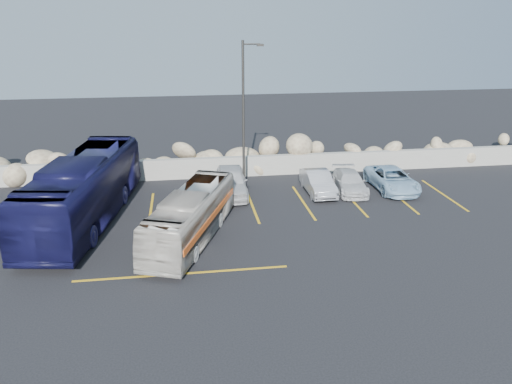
{
  "coord_description": "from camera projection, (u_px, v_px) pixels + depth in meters",
  "views": [
    {
      "loc": [
        -0.7,
        -16.67,
        9.15
      ],
      "look_at": [
        2.36,
        4.0,
        1.76
      ],
      "focal_mm": 35.0,
      "sensor_mm": 36.0,
      "label": 1
    }
  ],
  "objects": [
    {
      "name": "car_d",
      "position": [
        392.0,
        179.0,
        27.65
      ],
      "size": [
        1.99,
        4.32,
        1.2
      ],
      "primitive_type": "imported",
      "rotation": [
        0.0,
        0.0,
        0.0
      ],
      "color": "#98BDD7",
      "rests_on": "ground"
    },
    {
      "name": "car_b",
      "position": [
        318.0,
        182.0,
        27.11
      ],
      "size": [
        1.29,
        3.69,
        1.21
      ],
      "primitive_type": "imported",
      "rotation": [
        0.0,
        0.0,
        0.0
      ],
      "color": "#A6A6AA",
      "rests_on": "ground"
    },
    {
      "name": "vintage_bus",
      "position": [
        191.0,
        216.0,
        21.33
      ],
      "size": [
        4.4,
        7.89,
        2.16
      ],
      "primitive_type": "imported",
      "rotation": [
        0.0,
        0.0,
        -0.36
      ],
      "color": "beige",
      "rests_on": "ground"
    },
    {
      "name": "lamppost",
      "position": [
        244.0,
        113.0,
        26.47
      ],
      "size": [
        1.14,
        0.18,
        8.0
      ],
      "color": "#312F2C",
      "rests_on": "ground"
    },
    {
      "name": "seawall",
      "position": [
        197.0,
        168.0,
        29.68
      ],
      "size": [
        60.0,
        0.4,
        1.2
      ],
      "primitive_type": "cube",
      "color": "gray",
      "rests_on": "ground"
    },
    {
      "name": "parking_lines",
      "position": [
        297.0,
        213.0,
        24.52
      ],
      "size": [
        18.16,
        9.36,
        0.01
      ],
      "color": "gold",
      "rests_on": "ground"
    },
    {
      "name": "tour_coach",
      "position": [
        84.0,
        189.0,
        23.19
      ],
      "size": [
        4.28,
        11.32,
        3.08
      ],
      "primitive_type": "imported",
      "rotation": [
        0.0,
        0.0,
        -0.16
      ],
      "color": "#111139",
      "rests_on": "ground"
    },
    {
      "name": "car_a",
      "position": [
        231.0,
        182.0,
        26.8
      ],
      "size": [
        2.05,
        4.49,
        1.49
      ],
      "primitive_type": "imported",
      "rotation": [
        0.0,
        0.0,
        -0.07
      ],
      "color": "silver",
      "rests_on": "ground"
    },
    {
      "name": "riprap_pile",
      "position": [
        196.0,
        152.0,
        30.57
      ],
      "size": [
        54.0,
        2.8,
        2.6
      ],
      "primitive_type": null,
      "color": "#90795E",
      "rests_on": "ground"
    },
    {
      "name": "ground",
      "position": [
        209.0,
        274.0,
        18.69
      ],
      "size": [
        90.0,
        90.0,
        0.0
      ],
      "primitive_type": "plane",
      "color": "black",
      "rests_on": "ground"
    },
    {
      "name": "car_c",
      "position": [
        350.0,
        182.0,
        27.39
      ],
      "size": [
        1.88,
        3.86,
        1.08
      ],
      "primitive_type": "imported",
      "rotation": [
        0.0,
        0.0,
        -0.1
      ],
      "color": "silver",
      "rests_on": "ground"
    }
  ]
}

